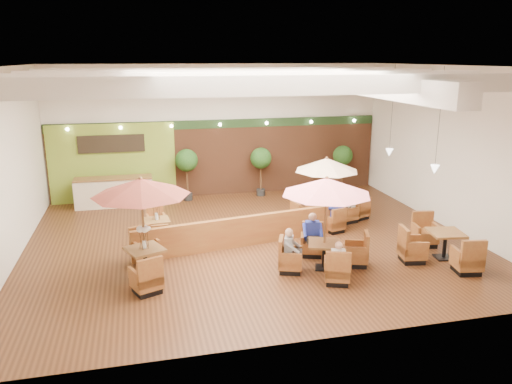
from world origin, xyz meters
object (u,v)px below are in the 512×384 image
object	(u,v)px
topiary_1	(261,160)
diner_2	(291,246)
diner_1	(312,231)
table_0	(142,202)
diner_3	(335,210)
service_counter	(114,192)
booth_divider	(242,231)
topiary_0	(187,162)
topiary_2	(343,157)
table_2	(326,178)
table_3	(157,226)
table_1	(326,207)
table_5	(345,204)
diner_4	(349,202)
table_4	(435,247)
diner_0	(338,257)

from	to	relation	value
topiary_1	diner_2	bearing A→B (deg)	-97.99
diner_1	table_0	bearing A→B (deg)	15.63
table_0	diner_3	size ratio (longest dim) A/B	3.50
table_0	diner_3	world-z (taller)	table_0
service_counter	topiary_1	bearing A→B (deg)	1.89
booth_divider	table_0	distance (m)	3.78
topiary_0	topiary_2	world-z (taller)	topiary_0
table_2	topiary_0	distance (m)	6.11
table_2	diner_3	size ratio (longest dim) A/B	3.00
topiary_0	diner_2	distance (m)	8.16
topiary_1	table_3	bearing A→B (deg)	-135.59
table_1	service_counter	bearing A→B (deg)	147.57
table_2	diner_2	size ratio (longest dim) A/B	3.10
service_counter	topiary_1	world-z (taller)	topiary_1
topiary_1	diner_3	world-z (taller)	topiary_1
table_5	topiary_2	xyz separation A→B (m)	(1.18, 3.10, 1.19)
booth_divider	table_0	world-z (taller)	table_0
diner_2	diner_3	world-z (taller)	diner_3
table_1	diner_1	size ratio (longest dim) A/B	3.24
booth_divider	diner_4	size ratio (longest dim) A/B	8.61
table_3	topiary_0	size ratio (longest dim) A/B	1.11
diner_3	topiary_1	bearing A→B (deg)	95.76
service_counter	diner_2	distance (m)	9.13
booth_divider	topiary_2	size ratio (longest dim) A/B	3.43
topiary_0	diner_1	xyz separation A→B (m)	(3.00, -6.89, -0.82)
table_4	diner_0	bearing A→B (deg)	-156.72
diner_0	table_4	bearing A→B (deg)	25.33
topiary_0	topiary_1	distance (m)	3.13
table_2	table_5	distance (m)	2.14
table_3	table_4	xyz separation A→B (m)	(7.86, -3.52, -0.10)
table_1	table_0	bearing A→B (deg)	-167.60
table_1	diner_0	size ratio (longest dim) A/B	3.86
table_1	diner_1	xyz separation A→B (m)	(-0.00, 0.98, -1.04)
table_5	diner_0	xyz separation A→B (m)	(-2.66, -5.74, 0.41)
booth_divider	topiary_2	xyz separation A→B (m)	(5.70, 5.63, 1.02)
table_4	service_counter	bearing A→B (deg)	149.49
table_1	diner_3	size ratio (longest dim) A/B	3.33
service_counter	table_1	distance (m)	9.77
diner_2	booth_divider	bearing A→B (deg)	-136.32
service_counter	diner_0	world-z (taller)	service_counter
service_counter	table_5	world-z (taller)	service_counter
table_5	diner_3	bearing A→B (deg)	-142.75
topiary_0	diner_2	size ratio (longest dim) A/B	2.68
table_0	diner_3	xyz separation A→B (m)	(6.31, 2.14, -1.33)
table_1	table_2	xyz separation A→B (m)	(1.43, 3.67, -0.14)
table_3	topiary_2	bearing A→B (deg)	24.36
service_counter	topiary_1	size ratio (longest dim) A/B	1.44
booth_divider	diner_3	bearing A→B (deg)	-0.77
service_counter	diner_4	distance (m)	9.17
table_5	diner_1	bearing A→B (deg)	-146.16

